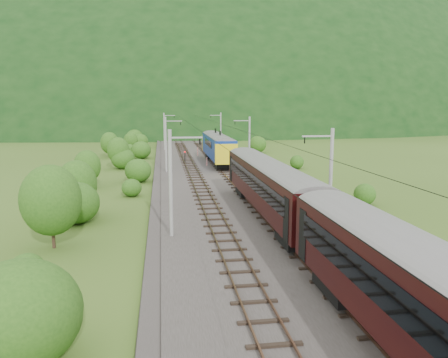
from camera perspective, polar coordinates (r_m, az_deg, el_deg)
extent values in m
plane|color=#375219|center=(34.23, 3.69, -7.44)|extent=(600.00, 600.00, 0.00)
cube|color=#38332D|center=(43.68, 1.01, -3.43)|extent=(14.00, 220.00, 0.30)
cube|color=#543624|center=(43.23, -3.08, -3.11)|extent=(0.08, 220.00, 0.15)
cube|color=#543624|center=(43.38, -1.19, -3.05)|extent=(0.08, 220.00, 0.15)
cube|color=black|center=(43.33, -2.13, -3.26)|extent=(2.40, 220.00, 0.12)
cube|color=#543624|center=(43.90, 3.18, -2.91)|extent=(0.08, 220.00, 0.15)
cube|color=#543624|center=(44.20, 5.01, -2.85)|extent=(0.08, 220.00, 0.15)
cube|color=black|center=(44.07, 4.10, -3.05)|extent=(2.40, 220.00, 0.12)
cylinder|color=gray|center=(32.52, -6.99, -0.61)|extent=(0.28, 0.28, 8.00)
cube|color=gray|center=(32.13, -4.96, 5.42)|extent=(2.40, 0.12, 0.12)
cylinder|color=black|center=(32.23, -3.17, 4.92)|extent=(0.10, 0.10, 0.50)
cylinder|color=gray|center=(64.26, -7.60, 4.48)|extent=(0.28, 0.28, 8.00)
cube|color=gray|center=(64.06, -6.59, 7.53)|extent=(2.40, 0.12, 0.12)
cylinder|color=black|center=(64.11, -5.68, 7.28)|extent=(0.10, 0.10, 0.50)
cylinder|color=gray|center=(96.17, -7.81, 6.20)|extent=(0.28, 0.28, 8.00)
cube|color=gray|center=(96.04, -7.14, 8.24)|extent=(2.40, 0.12, 0.12)
cylinder|color=black|center=(96.07, -6.53, 8.07)|extent=(0.10, 0.10, 0.50)
cylinder|color=gray|center=(128.13, -7.92, 7.06)|extent=(0.28, 0.28, 8.00)
cube|color=gray|center=(128.03, -7.41, 8.59)|extent=(2.40, 0.12, 0.12)
cylinder|color=black|center=(128.05, -6.96, 8.47)|extent=(0.10, 0.10, 0.50)
cylinder|color=gray|center=(160.10, -7.98, 7.58)|extent=(0.28, 0.28, 8.00)
cube|color=gray|center=(160.02, -7.58, 8.80)|extent=(2.40, 0.12, 0.12)
cylinder|color=black|center=(160.04, -7.21, 8.70)|extent=(0.10, 0.10, 0.50)
cylinder|color=gray|center=(35.01, 13.75, -0.08)|extent=(0.28, 0.28, 8.00)
cube|color=gray|center=(34.17, 12.10, 5.50)|extent=(2.40, 0.12, 0.12)
cylinder|color=black|center=(33.86, 10.49, 5.01)|extent=(0.10, 0.10, 0.50)
cylinder|color=gray|center=(65.55, 3.33, 4.65)|extent=(0.28, 0.28, 8.00)
cube|color=gray|center=(65.11, 2.32, 7.62)|extent=(2.40, 0.12, 0.12)
cylinder|color=black|center=(64.95, 1.44, 7.36)|extent=(0.10, 0.10, 0.50)
cylinder|color=gray|center=(97.04, -0.43, 6.32)|extent=(0.28, 0.28, 8.00)
cube|color=gray|center=(96.74, -1.14, 8.32)|extent=(2.40, 0.12, 0.12)
cylinder|color=black|center=(96.63, -1.74, 8.14)|extent=(0.10, 0.10, 0.50)
cylinder|color=gray|center=(128.78, -2.35, 7.15)|extent=(0.28, 0.28, 8.00)
cube|color=gray|center=(128.56, -2.90, 8.66)|extent=(2.40, 0.12, 0.12)
cylinder|color=black|center=(128.47, -3.35, 8.52)|extent=(0.10, 0.10, 0.50)
cylinder|color=gray|center=(160.62, -3.52, 7.66)|extent=(0.28, 0.28, 8.00)
cube|color=gray|center=(160.44, -3.96, 8.86)|extent=(2.40, 0.12, 0.12)
cylinder|color=black|center=(160.38, -4.32, 8.75)|extent=(0.10, 0.10, 0.50)
cylinder|color=black|center=(42.33, -2.19, 5.67)|extent=(0.03, 198.00, 0.03)
cylinder|color=black|center=(43.09, 4.21, 5.72)|extent=(0.03, 198.00, 0.03)
ellipsoid|color=black|center=(292.25, -6.85, 7.70)|extent=(504.00, 360.00, 244.00)
ellipsoid|color=black|center=(350.92, -27.16, 7.03)|extent=(336.00, 280.00, 132.00)
cube|color=black|center=(15.09, 23.92, -16.57)|extent=(0.05, 21.41, 1.27)
cube|color=black|center=(23.68, 15.78, -13.08)|extent=(2.43, 3.54, 1.00)
cube|color=black|center=(38.27, 5.88, -0.66)|extent=(3.21, 24.33, 3.32)
cylinder|color=slate|center=(38.03, 5.92, 1.55)|extent=(3.21, 24.21, 3.21)
cube|color=black|center=(37.85, 3.50, -0.13)|extent=(0.05, 21.41, 1.27)
cube|color=black|center=(38.63, 8.23, -0.01)|extent=(0.05, 21.41, 1.27)
cube|color=black|center=(30.82, 9.65, -7.45)|extent=(2.43, 3.54, 1.00)
cube|color=black|center=(46.84, 3.32, -1.39)|extent=(2.43, 3.54, 1.00)
cube|color=navy|center=(72.55, -0.83, 4.30)|extent=(3.21, 19.91, 3.32)
cylinder|color=slate|center=(72.42, -0.83, 5.48)|extent=(3.21, 19.81, 3.21)
cube|color=black|center=(72.33, -2.11, 4.60)|extent=(0.05, 17.52, 1.27)
cube|color=black|center=(72.74, 0.45, 4.63)|extent=(0.05, 17.52, 1.27)
cube|color=black|center=(65.94, -0.05, 1.87)|extent=(2.43, 3.54, 1.00)
cube|color=black|center=(79.65, -1.46, 3.23)|extent=(2.43, 3.54, 1.00)
cube|color=yellow|center=(82.21, -1.69, 4.79)|extent=(3.27, 0.50, 2.99)
cube|color=yellow|center=(62.96, 0.31, 3.27)|extent=(3.27, 0.50, 2.99)
cube|color=black|center=(75.34, -1.12, 6.23)|extent=(0.08, 1.60, 1.00)
cylinder|color=red|center=(83.61, -3.46, 3.57)|extent=(0.18, 0.18, 1.67)
cylinder|color=red|center=(70.49, -2.25, 2.30)|extent=(0.14, 0.14, 1.35)
cylinder|color=black|center=(73.30, -5.12, 2.78)|extent=(0.13, 0.13, 1.92)
sphere|color=red|center=(73.19, -5.13, 3.56)|extent=(0.23, 0.23, 0.23)
ellipsoid|color=#255015|center=(19.21, -25.14, -15.75)|extent=(4.74, 4.74, 4.27)
ellipsoid|color=#255015|center=(27.53, -24.34, -10.69)|extent=(2.00, 2.00, 1.80)
ellipsoid|color=#255015|center=(39.31, -18.79, -2.98)|extent=(4.00, 4.00, 3.60)
ellipsoid|color=#255015|center=(49.27, -11.98, -1.12)|extent=(2.21, 2.21, 1.98)
ellipsoid|color=#255015|center=(58.07, -11.16, 1.09)|extent=(3.44, 3.44, 3.10)
ellipsoid|color=#255015|center=(70.64, -13.08, 2.63)|extent=(3.71, 3.71, 3.34)
ellipsoid|color=#255015|center=(83.37, -10.77, 3.75)|extent=(3.64, 3.64, 3.28)
ellipsoid|color=#255015|center=(91.46, -12.26, 3.83)|extent=(2.30, 2.30, 2.07)
ellipsoid|color=#255015|center=(103.84, -10.89, 4.90)|extent=(3.68, 3.68, 3.31)
ellipsoid|color=#255015|center=(113.91, -11.60, 5.41)|extent=(4.18, 4.18, 3.76)
ellipsoid|color=#255015|center=(123.38, -9.87, 5.80)|extent=(4.27, 4.27, 3.84)
cylinder|color=black|center=(33.25, -21.47, -5.72)|extent=(0.24, 0.24, 3.25)
ellipsoid|color=#255015|center=(32.82, -21.67, -2.58)|extent=(4.18, 4.18, 5.02)
cylinder|color=black|center=(41.83, -18.56, -2.78)|extent=(0.24, 0.24, 2.80)
ellipsoid|color=#255015|center=(41.53, -18.68, -0.62)|extent=(3.60, 3.60, 4.32)
cylinder|color=black|center=(55.59, -17.36, 0.15)|extent=(0.24, 0.24, 2.53)
ellipsoid|color=#255015|center=(55.38, -17.44, 1.62)|extent=(3.25, 3.25, 3.90)
cylinder|color=black|center=(71.06, -13.57, 2.40)|extent=(0.24, 0.24, 2.71)
ellipsoid|color=#255015|center=(70.89, -13.62, 3.64)|extent=(3.49, 3.49, 4.18)
cylinder|color=black|center=(85.93, -14.68, 3.57)|extent=(0.24, 0.24, 2.67)
ellipsoid|color=#255015|center=(85.79, -14.72, 4.58)|extent=(3.43, 3.43, 4.12)
cylinder|color=black|center=(94.46, -12.05, 4.10)|extent=(0.24, 0.24, 2.33)
ellipsoid|color=#255015|center=(94.34, -12.07, 4.90)|extent=(2.99, 2.99, 3.59)
ellipsoid|color=#255015|center=(46.40, 17.90, -2.06)|extent=(2.21, 2.21, 1.99)
ellipsoid|color=#255015|center=(69.96, 9.50, 2.12)|extent=(2.17, 2.17, 1.95)
ellipsoid|color=#255015|center=(92.11, 4.42, 4.43)|extent=(3.58, 3.58, 3.22)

